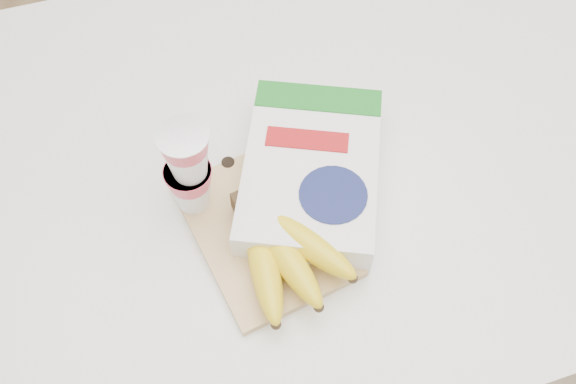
# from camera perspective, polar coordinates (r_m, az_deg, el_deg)

# --- Properties ---
(table) EXTENTS (1.35, 0.90, 1.01)m
(table) POSITION_cam_1_polar(r_m,az_deg,el_deg) (1.44, -0.47, -8.07)
(table) COLOR white
(table) RESTS_ON ground
(cutting_board) EXTENTS (0.23, 0.28, 0.01)m
(cutting_board) POSITION_cam_1_polar(r_m,az_deg,el_deg) (0.91, -2.09, -3.30)
(cutting_board) COLOR #DBB678
(cutting_board) RESTS_ON table
(bananas) EXTENTS (0.15, 0.21, 0.07)m
(bananas) POSITION_cam_1_polar(r_m,az_deg,el_deg) (0.86, -0.57, -5.16)
(bananas) COLOR #382816
(bananas) RESTS_ON cutting_board
(yogurt_stack) EXTENTS (0.07, 0.07, 0.16)m
(yogurt_stack) POSITION_cam_1_polar(r_m,az_deg,el_deg) (0.87, -8.87, 2.10)
(yogurt_stack) COLOR white
(yogurt_stack) RESTS_ON cutting_board
(cereal_box) EXTENTS (0.29, 0.33, 0.06)m
(cereal_box) POSITION_cam_1_polar(r_m,az_deg,el_deg) (0.94, 2.06, 1.85)
(cereal_box) COLOR white
(cereal_box) RESTS_ON table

